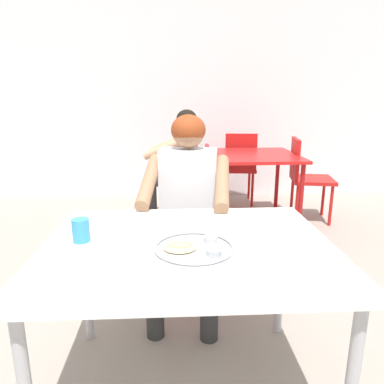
% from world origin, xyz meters
% --- Properties ---
extents(back_wall, '(12.00, 0.12, 3.40)m').
position_xyz_m(back_wall, '(0.00, 3.47, 1.70)').
color(back_wall, white).
rests_on(back_wall, ground).
extents(table_foreground, '(1.18, 0.92, 0.73)m').
position_xyz_m(table_foreground, '(0.09, 0.04, 0.66)').
color(table_foreground, white).
rests_on(table_foreground, ground).
extents(thali_tray, '(0.32, 0.32, 0.03)m').
position_xyz_m(thali_tray, '(0.11, -0.03, 0.74)').
color(thali_tray, '#B7BABF').
rests_on(thali_tray, table_foreground).
extents(drinking_cup, '(0.07, 0.07, 0.10)m').
position_xyz_m(drinking_cup, '(-0.35, 0.08, 0.78)').
color(drinking_cup, '#338CBF').
rests_on(drinking_cup, table_foreground).
extents(chair_foreground, '(0.46, 0.45, 0.81)m').
position_xyz_m(chair_foreground, '(0.13, 0.94, 0.48)').
color(chair_foreground, red).
rests_on(chair_foreground, ground).
extents(diner_foreground, '(0.54, 0.59, 1.21)m').
position_xyz_m(diner_foreground, '(0.11, 0.72, 0.72)').
color(diner_foreground, '#303030').
rests_on(diner_foreground, ground).
extents(table_background_red, '(0.86, 0.93, 0.73)m').
position_xyz_m(table_background_red, '(0.87, 2.30, 0.65)').
color(table_background_red, red).
rests_on(table_background_red, ground).
extents(chair_red_left, '(0.45, 0.43, 0.82)m').
position_xyz_m(chair_red_left, '(0.26, 2.34, 0.48)').
color(chair_red_left, red).
rests_on(chair_red_left, ground).
extents(chair_red_right, '(0.49, 0.49, 0.88)m').
position_xyz_m(chair_red_right, '(1.43, 2.35, 0.52)').
color(chair_red_right, red).
rests_on(chair_red_right, ground).
extents(chair_red_far, '(0.43, 0.48, 0.89)m').
position_xyz_m(chair_red_far, '(0.84, 2.95, 0.51)').
color(chair_red_far, red).
rests_on(chair_red_far, ground).
extents(patron_background, '(0.59, 0.54, 1.18)m').
position_xyz_m(patron_background, '(0.08, 2.32, 0.71)').
color(patron_background, black).
rests_on(patron_background, ground).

